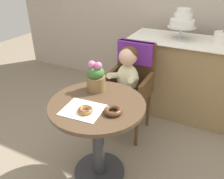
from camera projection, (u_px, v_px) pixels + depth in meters
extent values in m
plane|color=gray|center=(100.00, 171.00, 2.01)|extent=(8.00, 8.00, 0.00)
cylinder|color=#4C3826|center=(97.00, 104.00, 1.67)|extent=(0.72, 0.72, 0.03)
cylinder|color=#333338|center=(98.00, 142.00, 1.84)|extent=(0.10, 0.10, 0.69)
cylinder|color=#333338|center=(99.00, 171.00, 2.01)|extent=(0.44, 0.44, 0.02)
cube|color=brown|center=(128.00, 93.00, 2.30)|extent=(0.42, 0.42, 0.04)
cube|color=brown|center=(136.00, 63.00, 2.32)|extent=(0.40, 0.04, 0.46)
cube|color=brown|center=(111.00, 79.00, 2.32)|extent=(0.04, 0.38, 0.18)
cube|color=brown|center=(146.00, 87.00, 2.17)|extent=(0.04, 0.38, 0.18)
cube|color=#6B2893|center=(136.00, 52.00, 2.27)|extent=(0.36, 0.11, 0.22)
cylinder|color=brown|center=(104.00, 118.00, 2.34)|extent=(0.03, 0.03, 0.45)
cylinder|color=brown|center=(137.00, 127.00, 2.20)|extent=(0.03, 0.03, 0.45)
cylinder|color=brown|center=(119.00, 101.00, 2.63)|extent=(0.03, 0.03, 0.45)
cylinder|color=brown|center=(148.00, 109.00, 2.49)|extent=(0.03, 0.03, 0.45)
ellipsoid|color=beige|center=(128.00, 78.00, 2.20)|extent=(0.22, 0.16, 0.30)
sphere|color=#E0B293|center=(128.00, 57.00, 2.08)|extent=(0.17, 0.17, 0.17)
ellipsoid|color=#4C2D19|center=(129.00, 54.00, 2.09)|extent=(0.17, 0.17, 0.14)
cylinder|color=beige|center=(115.00, 75.00, 2.14)|extent=(0.08, 0.23, 0.13)
sphere|color=#E0B293|center=(112.00, 86.00, 2.11)|extent=(0.06, 0.06, 0.06)
cylinder|color=beige|center=(134.00, 79.00, 2.07)|extent=(0.08, 0.23, 0.13)
sphere|color=#E0B293|center=(129.00, 89.00, 2.04)|extent=(0.06, 0.06, 0.06)
cylinder|color=#3F4760|center=(119.00, 91.00, 2.21)|extent=(0.09, 0.22, 0.09)
cylinder|color=#3F4760|center=(114.00, 111.00, 2.20)|extent=(0.08, 0.08, 0.26)
cylinder|color=#3F4760|center=(129.00, 93.00, 2.17)|extent=(0.09, 0.22, 0.09)
cylinder|color=#3F4760|center=(124.00, 114.00, 2.16)|extent=(0.08, 0.08, 0.26)
cube|color=white|center=(83.00, 110.00, 1.58)|extent=(0.29, 0.26, 0.00)
torus|color=#936033|center=(85.00, 110.00, 1.55)|extent=(0.11, 0.11, 0.03)
torus|color=#512D1E|center=(85.00, 109.00, 1.54)|extent=(0.10, 0.10, 0.02)
torus|color=#4C2D19|center=(113.00, 111.00, 1.54)|extent=(0.13, 0.13, 0.03)
torus|color=#512D1E|center=(113.00, 110.00, 1.54)|extent=(0.12, 0.12, 0.02)
cylinder|color=brown|center=(96.00, 83.00, 1.81)|extent=(0.15, 0.15, 0.12)
ellipsoid|color=#38662D|center=(96.00, 73.00, 1.77)|extent=(0.14, 0.14, 0.10)
sphere|color=#CC6699|center=(98.00, 66.00, 1.73)|extent=(0.06, 0.06, 0.06)
sphere|color=#CC6699|center=(98.00, 70.00, 1.79)|extent=(0.07, 0.07, 0.07)
sphere|color=#CC6699|center=(92.00, 65.00, 1.76)|extent=(0.07, 0.07, 0.07)
sphere|color=#CC6699|center=(94.00, 71.00, 1.74)|extent=(0.05, 0.05, 0.05)
cube|color=#93754C|center=(195.00, 80.00, 2.60)|extent=(1.50, 0.56, 0.90)
cube|color=white|center=(202.00, 42.00, 2.39)|extent=(1.56, 0.62, 0.01)
cylinder|color=silver|center=(180.00, 39.00, 2.48)|extent=(0.16, 0.16, 0.01)
cylinder|color=silver|center=(181.00, 33.00, 2.45)|extent=(0.03, 0.03, 0.12)
cylinder|color=silver|center=(181.00, 27.00, 2.42)|extent=(0.30, 0.30, 0.01)
cylinder|color=white|center=(182.00, 23.00, 2.40)|extent=(0.26, 0.25, 0.08)
cylinder|color=white|center=(182.00, 25.00, 2.41)|extent=(0.26, 0.26, 0.01)
cylinder|color=white|center=(183.00, 16.00, 2.36)|extent=(0.19, 0.19, 0.06)
cylinder|color=white|center=(183.00, 18.00, 2.37)|extent=(0.19, 0.19, 0.01)
cylinder|color=white|center=(184.00, 11.00, 2.34)|extent=(0.14, 0.14, 0.05)
cylinder|color=white|center=(184.00, 12.00, 2.34)|extent=(0.14, 0.14, 0.01)
cylinder|color=white|center=(223.00, 38.00, 2.30)|extent=(0.19, 0.19, 0.12)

